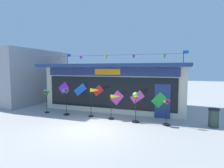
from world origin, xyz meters
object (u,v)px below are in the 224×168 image
(wind_spinner_far_right, at_px, (167,110))
(trash_bin, at_px, (214,118))
(wind_spinner_far_left, at_px, (46,96))
(wind_spinner_right, at_px, (136,101))
(wind_spinner_left, at_px, (66,99))
(kite_shop_building, at_px, (119,85))
(wind_spinner_center_right, at_px, (114,102))
(wind_spinner_center_left, at_px, (94,95))

(wind_spinner_far_right, xyz_separation_m, trash_bin, (2.23, 0.50, -0.33))
(wind_spinner_far_left, bearing_deg, wind_spinner_right, -1.44)
(wind_spinner_left, bearing_deg, trash_bin, 2.83)
(kite_shop_building, xyz_separation_m, wind_spinner_center_right, (0.90, -3.61, -0.60))
(wind_spinner_far_left, relative_size, wind_spinner_left, 0.91)
(wind_spinner_far_left, bearing_deg, trash_bin, 2.19)
(kite_shop_building, relative_size, wind_spinner_far_right, 6.96)
(wind_spinner_center_left, bearing_deg, wind_spinner_right, -5.62)
(kite_shop_building, bearing_deg, wind_spinner_center_left, -96.84)
(wind_spinner_center_left, bearing_deg, wind_spinner_left, -175.70)
(wind_spinner_far_right, bearing_deg, wind_spinner_left, 179.13)
(wind_spinner_far_left, relative_size, wind_spinner_right, 0.96)
(wind_spinner_center_left, xyz_separation_m, wind_spinner_far_right, (4.20, -0.23, -0.56))
(wind_spinner_left, height_order, wind_spinner_right, wind_spinner_left)
(wind_spinner_far_left, xyz_separation_m, wind_spinner_far_right, (7.60, -0.13, -0.29))
(wind_spinner_far_left, bearing_deg, wind_spinner_left, -1.33)
(kite_shop_building, distance_m, wind_spinner_center_left, 3.53)
(trash_bin, bearing_deg, kite_shop_building, 151.78)
(wind_spinner_center_right, xyz_separation_m, trash_bin, (5.11, 0.38, -0.56))
(wind_spinner_center_right, xyz_separation_m, wind_spinner_right, (1.27, -0.15, 0.11))
(wind_spinner_left, xyz_separation_m, wind_spinner_center_left, (1.86, 0.14, 0.34))
(kite_shop_building, height_order, wind_spinner_far_left, kite_shop_building)
(wind_spinner_left, xyz_separation_m, wind_spinner_right, (4.46, -0.12, 0.12))
(wind_spinner_far_left, distance_m, trash_bin, 9.85)
(wind_spinner_center_right, bearing_deg, wind_spinner_far_left, 179.93)
(wind_spinner_center_left, height_order, wind_spinner_center_right, wind_spinner_center_left)
(wind_spinner_center_right, bearing_deg, wind_spinner_left, -179.46)
(kite_shop_building, relative_size, wind_spinner_left, 5.73)
(kite_shop_building, height_order, wind_spinner_right, kite_shop_building)
(wind_spinner_far_left, relative_size, wind_spinner_far_right, 1.11)
(wind_spinner_far_right, height_order, trash_bin, wind_spinner_far_right)
(wind_spinner_center_left, height_order, trash_bin, wind_spinner_center_left)
(wind_spinner_left, bearing_deg, wind_spinner_right, -1.48)
(kite_shop_building, bearing_deg, wind_spinner_far_left, -136.64)
(wind_spinner_left, xyz_separation_m, wind_spinner_center_right, (3.18, 0.03, 0.01))
(kite_shop_building, relative_size, trash_bin, 10.76)
(kite_shop_building, relative_size, wind_spinner_far_left, 6.30)
(wind_spinner_center_left, relative_size, trash_bin, 1.88)
(wind_spinner_far_left, height_order, wind_spinner_center_left, wind_spinner_center_left)
(kite_shop_building, distance_m, trash_bin, 6.92)
(kite_shop_building, xyz_separation_m, wind_spinner_far_left, (-3.81, -3.60, -0.54))
(wind_spinner_far_right, bearing_deg, wind_spinner_far_left, 179.04)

